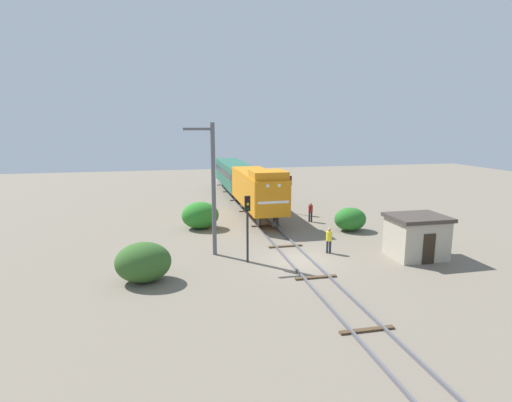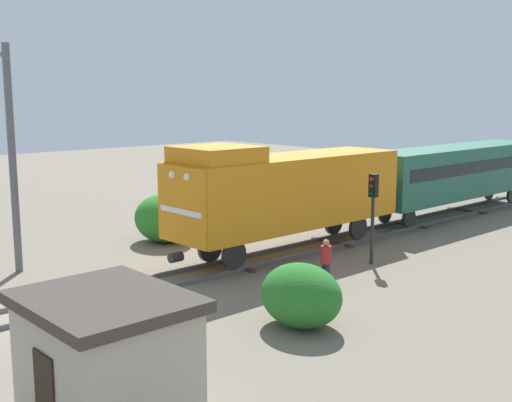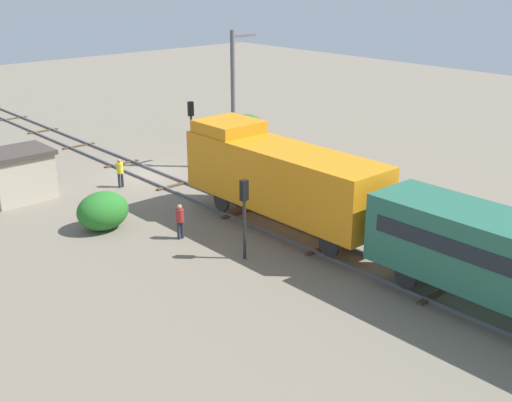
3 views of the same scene
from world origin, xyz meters
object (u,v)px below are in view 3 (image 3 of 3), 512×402
Objects in this scene: locomotive at (279,175)px; relay_hut at (18,174)px; traffic_signal_near at (191,122)px; catenary_mast at (234,97)px; traffic_signal_mid at (244,204)px; worker_near_track at (120,171)px; worker_by_signal at (180,219)px.

locomotive is 3.31× the size of relay_hut.
traffic_signal_near is 3.15m from catenary_mast.
traffic_signal_mid is at bearing 22.70° from locomotive.
traffic_signal_near is at bearing -117.39° from traffic_signal_mid.
relay_hut is at bearing -55.50° from worker_near_track.
relay_hut is (3.30, -10.43, 0.40)m from worker_by_signal.
locomotive is 6.82× the size of worker_by_signal.
traffic_signal_mid is 14.70m from relay_hut.
catenary_mast is (-8.46, -10.76, 1.98)m from traffic_signal_mid.
worker_by_signal is (7.40, 9.09, -1.90)m from traffic_signal_near.
worker_near_track is at bearing -77.33° from locomotive.
traffic_signal_near is at bearing 172.87° from relay_hut.
traffic_signal_mid reaches higher than relay_hut.
traffic_signal_near is 1.19× the size of relay_hut.
catenary_mast reaches higher than locomotive.
worker_by_signal is at bearing -77.64° from traffic_signal_mid.
relay_hut is (12.56, -3.31, -3.11)m from catenary_mast.
worker_near_track is (-1.00, -12.09, -1.53)m from traffic_signal_mid.
traffic_signal_mid is at bearing 51.83° from catenary_mast.
relay_hut is at bearing -59.34° from locomotive.
worker_by_signal is 10.94m from relay_hut.
locomotive is 14.77m from relay_hut.
traffic_signal_near is 14.35m from traffic_signal_mid.
locomotive reaches higher than traffic_signal_near.
catenary_mast is (-9.26, -7.11, 3.51)m from worker_by_signal.
traffic_signal_near reaches higher than worker_near_track.
traffic_signal_mid is 4.04m from worker_by_signal.
locomotive reaches higher than worker_by_signal.
traffic_signal_mid is at bearing 51.01° from worker_near_track.
worker_near_track is 5.49m from relay_hut.
worker_near_track is 8.63m from worker_by_signal.
locomotive is 1.36× the size of catenary_mast.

